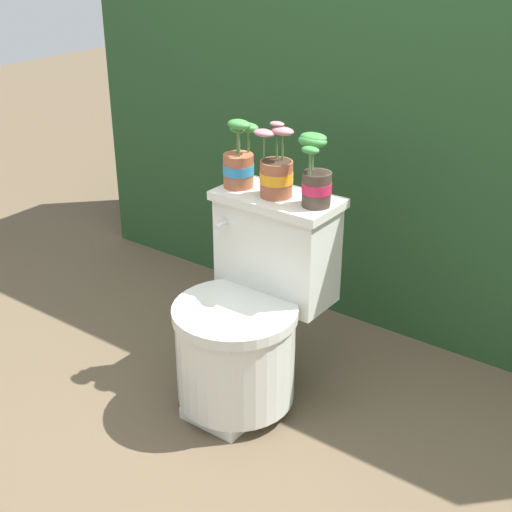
# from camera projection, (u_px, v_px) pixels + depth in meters

# --- Properties ---
(ground_plane) EXTENTS (12.00, 12.00, 0.00)m
(ground_plane) POSITION_uv_depth(u_px,v_px,m) (258.00, 415.00, 2.43)
(ground_plane) COLOR brown
(hedge_backdrop) EXTENTS (2.90, 0.81, 1.64)m
(hedge_backdrop) POSITION_uv_depth(u_px,v_px,m) (426.00, 109.00, 2.92)
(hedge_backdrop) COLOR #234723
(hedge_backdrop) RESTS_ON ground
(toilet) EXTENTS (0.42, 0.56, 0.71)m
(toilet) POSITION_uv_depth(u_px,v_px,m) (249.00, 318.00, 2.40)
(toilet) COLOR silver
(toilet) RESTS_ON ground
(potted_plant_left) EXTENTS (0.11, 0.12, 0.24)m
(potted_plant_left) POSITION_uv_depth(u_px,v_px,m) (239.00, 162.00, 2.38)
(potted_plant_left) COLOR #9E5638
(potted_plant_left) RESTS_ON toilet
(potted_plant_midleft) EXTENTS (0.14, 0.11, 0.24)m
(potted_plant_midleft) POSITION_uv_depth(u_px,v_px,m) (276.00, 172.00, 2.30)
(potted_plant_midleft) COLOR #9E5638
(potted_plant_midleft) RESTS_ON toilet
(potted_plant_middle) EXTENTS (0.12, 0.10, 0.23)m
(potted_plant_middle) POSITION_uv_depth(u_px,v_px,m) (316.00, 176.00, 2.22)
(potted_plant_middle) COLOR #47382D
(potted_plant_middle) RESTS_ON toilet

